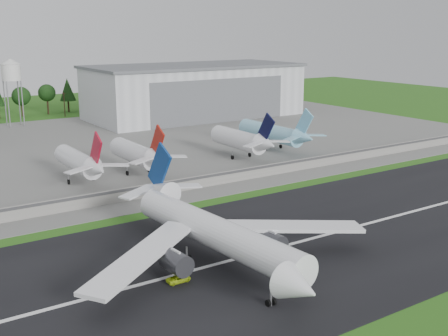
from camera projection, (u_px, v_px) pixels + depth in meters
ground at (304, 268)px, 100.69m from camera, size 600.00×600.00×0.00m
runway at (269, 250)px, 108.77m from camera, size 320.00×60.00×0.10m
runway_centerline at (269, 250)px, 108.75m from camera, size 220.00×1.00×0.02m
apron at (77, 151)px, 197.77m from camera, size 320.00×150.00×0.10m
blast_fence at (162, 188)px, 144.74m from camera, size 240.00×0.61×3.50m
hangar_east at (195, 91)px, 271.27m from camera, size 102.00×47.00×25.20m
water_tower at (11, 70)px, 241.76m from camera, size 8.40×8.40×29.40m
utility_poles at (19, 121)px, 262.50m from camera, size 230.00×3.00×12.00m
treeline at (11, 117)px, 274.64m from camera, size 320.00×16.00×22.00m
main_airliner at (217, 240)px, 100.67m from camera, size 57.10×59.26×18.17m
ground_vehicle at (179, 279)px, 94.83m from camera, size 4.28×2.00×1.19m
parked_jet_red_a at (82, 163)px, 153.97m from camera, size 7.36×31.29×16.59m
parked_jet_red_b at (140, 154)px, 163.31m from camera, size 7.36×31.29×16.75m
parked_jet_navy at (244, 140)px, 183.27m from camera, size 7.36×31.29×16.92m
parked_jet_skyblue at (276, 133)px, 196.67m from camera, size 7.36×37.29×16.78m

